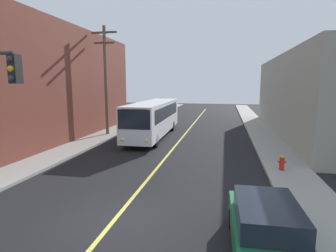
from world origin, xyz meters
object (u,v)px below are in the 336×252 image
(utility_pole_mid, at_px, (106,76))
(fire_hydrant, at_px, (282,162))
(city_bus, at_px, (154,117))
(parked_car_green, at_px, (266,230))

(utility_pole_mid, bearing_deg, fire_hydrant, -30.59)
(city_bus, bearing_deg, fire_hydrant, -42.00)
(city_bus, height_order, utility_pole_mid, utility_pole_mid)
(parked_car_green, bearing_deg, city_bus, 114.66)
(city_bus, distance_m, parked_car_green, 18.14)
(utility_pole_mid, bearing_deg, city_bus, 3.65)
(parked_car_green, relative_size, utility_pole_mid, 0.45)
(utility_pole_mid, xyz_separation_m, fire_hydrant, (13.94, -8.24, -4.98))
(fire_hydrant, bearing_deg, utility_pole_mid, 149.41)
(utility_pole_mid, relative_size, fire_hydrant, 11.70)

